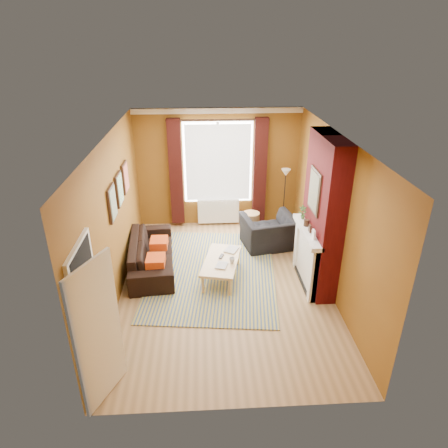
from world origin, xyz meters
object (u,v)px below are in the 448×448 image
at_px(armchair, 269,232).
at_px(wicker_stool, 251,222).
at_px(sofa, 152,253).
at_px(coffee_table, 221,262).
at_px(floor_lamp, 285,182).

distance_m(armchair, wicker_stool, 0.81).
bearing_deg(sofa, wicker_stool, -61.39).
bearing_deg(coffee_table, sofa, 172.81).
height_order(armchair, floor_lamp, floor_lamp).
bearing_deg(wicker_stool, sofa, -146.26).
height_order(armchair, coffee_table, armchair).
bearing_deg(floor_lamp, armchair, -117.36).
height_order(sofa, coffee_table, sofa).
bearing_deg(wicker_stool, armchair, -68.39).
distance_m(sofa, armchair, 2.57).
xyz_separation_m(coffee_table, floor_lamp, (1.60, 2.16, 0.79)).
xyz_separation_m(armchair, floor_lamp, (0.50, 0.97, 0.80)).
bearing_deg(armchair, wicker_stool, -79.80).
bearing_deg(coffee_table, armchair, 60.12).
distance_m(sofa, floor_lamp, 3.51).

